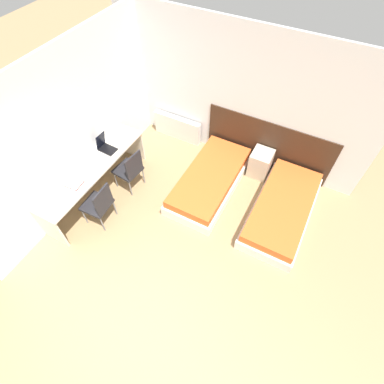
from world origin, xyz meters
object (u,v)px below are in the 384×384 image
object	(u,v)px
bed_near_door	(282,209)
chair_near_notebook	(99,203)
laptop	(105,146)
nightstand	(260,163)
chair_near_laptop	(130,169)
bed_near_window	(210,180)

from	to	relation	value
bed_near_door	chair_near_notebook	world-z (taller)	chair_near_notebook
bed_near_door	laptop	xyz separation A→B (m)	(-3.26, -0.66, 0.63)
nightstand	chair_near_laptop	bearing A→B (deg)	-143.79
chair_near_laptop	laptop	size ratio (longest dim) A/B	2.76
bed_near_door	laptop	distance (m)	3.39
laptop	bed_near_window	bearing A→B (deg)	22.32
nightstand	chair_near_notebook	distance (m)	3.15
bed_near_door	chair_near_laptop	xyz separation A→B (m)	(-2.76, -0.69, 0.32)
chair_near_laptop	chair_near_notebook	xyz separation A→B (m)	(0.00, -0.89, 0.00)
nightstand	laptop	size ratio (longest dim) A/B	1.66
bed_near_window	laptop	xyz separation A→B (m)	(-1.83, -0.66, 0.63)
chair_near_laptop	chair_near_notebook	distance (m)	0.89
chair_near_notebook	laptop	distance (m)	1.10
bed_near_window	chair_near_notebook	xyz separation A→B (m)	(-1.32, -1.58, 0.32)
laptop	bed_near_door	bearing A→B (deg)	13.94
nightstand	laptop	world-z (taller)	laptop
bed_near_door	chair_near_laptop	size ratio (longest dim) A/B	2.24
bed_near_window	chair_near_laptop	bearing A→B (deg)	-152.48
bed_near_window	nightstand	bearing A→B (deg)	48.26
chair_near_notebook	bed_near_window	bearing A→B (deg)	47.22
laptop	nightstand	bearing A→B (deg)	32.43
bed_near_window	chair_near_laptop	distance (m)	1.52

